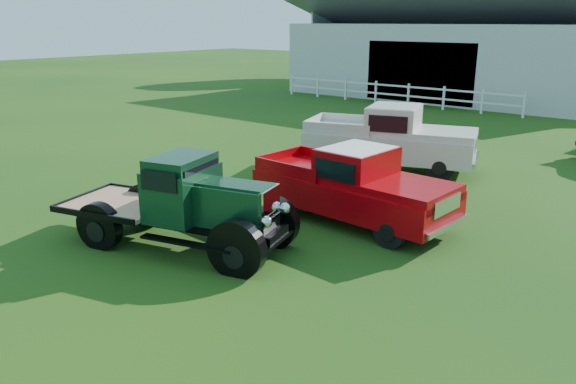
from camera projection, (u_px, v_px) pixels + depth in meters
The scene contains 7 objects.
ground at pixel (241, 255), 10.97m from camera, with size 120.00×120.00×0.00m, color #163B10.
shed_left at pixel (458, 48), 33.58m from camera, with size 18.80×10.20×5.60m, color #ADADAD, non-canonical shape.
fence_rail at pixel (392, 93), 30.41m from camera, with size 14.20×0.16×1.20m, color white, non-canonical shape.
tree_a at pixel (365, 9), 44.72m from camera, with size 6.30×6.30×10.50m, color black, non-canonical shape.
vintage_flatbed at pixel (179, 201), 11.17m from camera, with size 4.77×1.89×1.89m, color #0F351E, non-canonical shape.
red_pickup at pixel (353, 184), 12.60m from camera, with size 4.79×1.84×1.75m, color #A70409, non-canonical shape.
white_pickup at pixel (389, 138), 17.08m from camera, with size 5.23×2.03×1.92m, color beige, non-canonical shape.
Camera 1 is at (7.15, -7.23, 4.40)m, focal length 35.00 mm.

